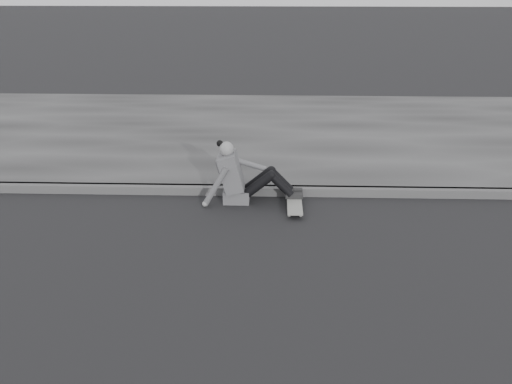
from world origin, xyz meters
TOP-DOWN VIEW (x-y plane):
  - ground at (0.00, 0.00)m, footprint 80.00×80.00m
  - curb at (0.00, 2.58)m, footprint 24.00×0.16m
  - sidewalk at (0.00, 5.60)m, footprint 24.00×6.00m
  - skateboard at (-0.41, 2.08)m, footprint 0.20×0.78m
  - seated_woman at (-1.15, 2.33)m, footprint 1.38×0.46m

SIDE VIEW (x-z plane):
  - ground at x=0.00m, z-range 0.00..0.00m
  - curb at x=0.00m, z-range 0.00..0.12m
  - sidewalk at x=0.00m, z-range 0.00..0.12m
  - skateboard at x=-0.41m, z-range 0.03..0.12m
  - seated_woman at x=-1.15m, z-range -0.08..0.80m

